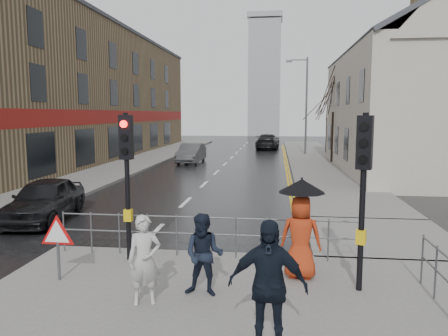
% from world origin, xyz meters
% --- Properties ---
extents(ground, '(120.00, 120.00, 0.00)m').
position_xyz_m(ground, '(0.00, 0.00, 0.00)').
color(ground, black).
rests_on(ground, ground).
extents(left_pavement, '(4.00, 44.00, 0.14)m').
position_xyz_m(left_pavement, '(-6.50, 23.00, 0.07)').
color(left_pavement, '#605E5B').
rests_on(left_pavement, ground).
extents(right_pavement, '(4.00, 40.00, 0.14)m').
position_xyz_m(right_pavement, '(6.50, 25.00, 0.07)').
color(right_pavement, '#605E5B').
rests_on(right_pavement, ground).
extents(pavement_bridge_right, '(4.00, 4.20, 0.14)m').
position_xyz_m(pavement_bridge_right, '(6.50, 3.00, 0.07)').
color(pavement_bridge_right, '#605E5B').
rests_on(pavement_bridge_right, ground).
extents(building_left_terrace, '(8.00, 42.00, 10.00)m').
position_xyz_m(building_left_terrace, '(-12.00, 22.00, 5.00)').
color(building_left_terrace, olive).
rests_on(building_left_terrace, ground).
extents(building_right_cream, '(9.00, 16.40, 10.10)m').
position_xyz_m(building_right_cream, '(12.00, 18.00, 4.78)').
color(building_right_cream, '#B0A999').
rests_on(building_right_cream, ground).
extents(church_tower, '(5.00, 5.00, 18.00)m').
position_xyz_m(church_tower, '(1.50, 62.00, 9.00)').
color(church_tower, '#9A9CA2').
rests_on(church_tower, ground).
extents(traffic_signal_near_left, '(0.28, 0.27, 3.40)m').
position_xyz_m(traffic_signal_near_left, '(0.20, 0.20, 2.46)').
color(traffic_signal_near_left, black).
rests_on(traffic_signal_near_left, near_pavement).
extents(traffic_signal_near_right, '(0.34, 0.33, 3.40)m').
position_xyz_m(traffic_signal_near_right, '(5.20, -1.00, 2.46)').
color(traffic_signal_near_right, black).
rests_on(traffic_signal_near_right, near_pavement).
extents(guard_railing_front, '(7.14, 0.04, 1.00)m').
position_xyz_m(guard_railing_front, '(1.95, 0.60, 0.86)').
color(guard_railing_front, '#595B5E').
rests_on(guard_railing_front, near_pavement).
extents(warning_sign, '(0.80, 0.07, 1.35)m').
position_xyz_m(warning_sign, '(-0.80, -1.21, 1.04)').
color(warning_sign, '#595B5E').
rests_on(warning_sign, near_pavement).
extents(street_lamp, '(1.83, 0.25, 8.00)m').
position_xyz_m(street_lamp, '(5.82, 28.00, 4.71)').
color(street_lamp, '#595B5E').
rests_on(street_lamp, right_pavement).
extents(tree_near, '(2.40, 2.40, 6.58)m').
position_xyz_m(tree_near, '(7.50, 22.00, 5.14)').
color(tree_near, black).
rests_on(tree_near, right_pavement).
extents(tree_far, '(2.40, 2.40, 5.64)m').
position_xyz_m(tree_far, '(8.00, 30.00, 4.42)').
color(tree_far, black).
rests_on(tree_far, right_pavement).
extents(pedestrian_a, '(0.68, 0.55, 1.61)m').
position_xyz_m(pedestrian_a, '(1.28, -2.07, 0.94)').
color(pedestrian_a, '#B2B1AD').
rests_on(pedestrian_a, near_pavement).
extents(pedestrian_b, '(0.80, 0.65, 1.55)m').
position_xyz_m(pedestrian_b, '(2.27, -1.58, 0.91)').
color(pedestrian_b, black).
rests_on(pedestrian_b, near_pavement).
extents(pedestrian_with_umbrella, '(0.96, 0.96, 2.07)m').
position_xyz_m(pedestrian_with_umbrella, '(4.10, -0.48, 1.26)').
color(pedestrian_with_umbrella, '#AB3213').
rests_on(pedestrian_with_umbrella, near_pavement).
extents(pedestrian_d, '(1.17, 0.57, 1.93)m').
position_xyz_m(pedestrian_d, '(3.48, -3.40, 1.11)').
color(pedestrian_d, black).
rests_on(pedestrian_d, near_pavement).
extents(car_parked, '(2.11, 4.27, 1.40)m').
position_xyz_m(car_parked, '(-4.00, 4.00, 0.70)').
color(car_parked, black).
rests_on(car_parked, ground).
extents(car_mid, '(1.56, 4.25, 1.39)m').
position_xyz_m(car_mid, '(-2.53, 21.46, 0.69)').
color(car_mid, '#3E4043').
rests_on(car_mid, ground).
extents(car_far, '(2.43, 5.33, 1.51)m').
position_xyz_m(car_far, '(2.69, 34.35, 0.76)').
color(car_far, black).
rests_on(car_far, ground).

